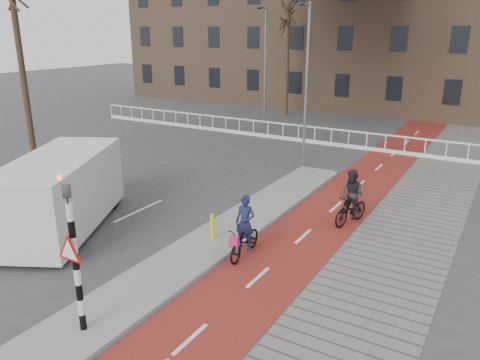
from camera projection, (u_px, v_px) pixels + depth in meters
The scene contains 15 objects.
ground at pixel (165, 297), 11.46m from camera, with size 120.00×120.00×0.00m, color #38383A.
bike_lane at pixel (352, 191), 18.91m from camera, with size 2.50×60.00×0.01m, color maroon.
sidewalk at pixel (425, 204), 17.55m from camera, with size 3.00×60.00×0.01m, color slate.
curb_island at pixel (228, 231), 15.05m from camera, with size 1.80×16.00×0.12m, color gray.
traffic_signal at pixel (73, 251), 9.48m from camera, with size 0.80×0.80×3.68m.
bollard at pixel (212, 227), 14.26m from camera, with size 0.12×0.12×0.81m, color yellow.
cyclist_near at pixel (245, 236), 13.37m from camera, with size 0.74×1.79×1.84m.
cyclist_far at pixel (351, 202), 15.54m from camera, with size 0.96×1.80×1.87m.
van at pixel (60, 192), 14.96m from camera, with size 4.64×6.10×2.45m.
railing at pixel (283, 134), 27.70m from camera, with size 28.00×0.10×0.99m.
townhouse_row at pixel (392, 8), 36.68m from camera, with size 46.00×10.00×15.90m.
tree_left at pixel (21, 61), 21.05m from camera, with size 0.28×0.28×9.76m, color #302115.
tree_mid at pixel (288, 61), 34.51m from camera, with size 0.23×0.23×8.07m, color #302115.
streetlight_near at pixel (306, 89), 21.03m from camera, with size 0.12×0.12×7.37m, color slate.
streetlight_left at pixel (265, 67), 31.12m from camera, with size 0.12×0.12×7.64m, color slate.
Camera 1 is at (6.69, -7.67, 6.28)m, focal length 35.00 mm.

